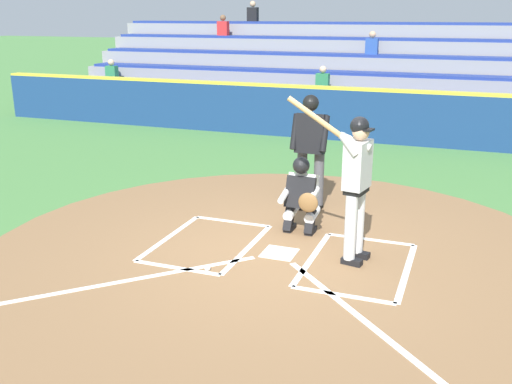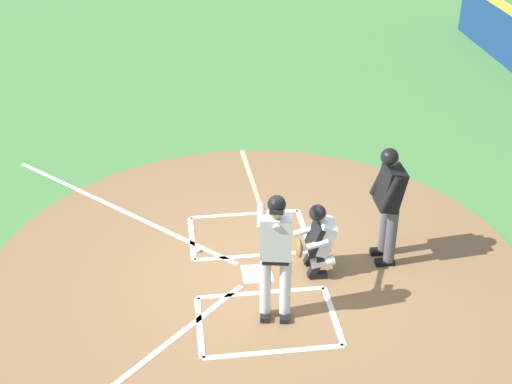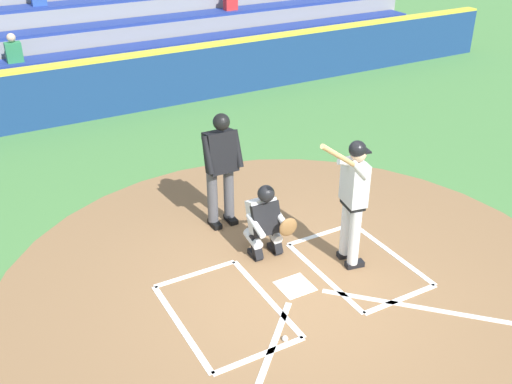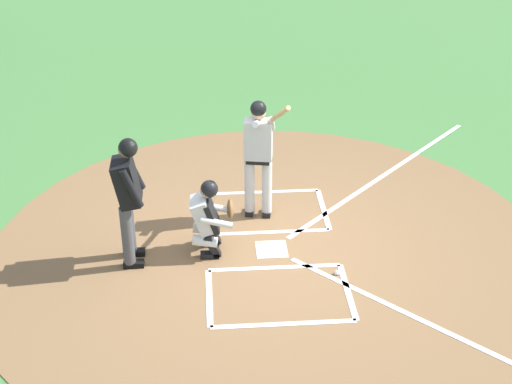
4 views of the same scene
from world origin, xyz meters
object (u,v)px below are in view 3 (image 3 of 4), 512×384
(batter, at_px, (353,195))
(catcher, at_px, (266,219))
(baseball, at_px, (285,339))
(plate_umpire, at_px, (221,162))

(batter, bearing_deg, catcher, -40.02)
(batter, height_order, baseball, batter)
(catcher, distance_m, baseball, 1.91)
(plate_umpire, distance_m, baseball, 2.98)
(plate_umpire, height_order, baseball, plate_umpire)
(catcher, bearing_deg, batter, 139.98)
(batter, xyz_separation_m, baseball, (1.61, 0.93, -1.06))
(baseball, bearing_deg, batter, -149.97)
(batter, distance_m, catcher, 1.28)
(catcher, bearing_deg, plate_umpire, -80.60)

